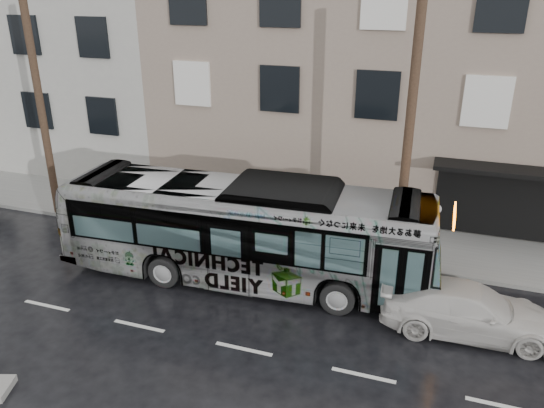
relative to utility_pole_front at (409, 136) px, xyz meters
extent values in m
plane|color=black|center=(-6.50, -3.30, -4.65)|extent=(120.00, 120.00, 0.00)
cube|color=gray|center=(-6.50, 1.60, -4.58)|extent=(90.00, 3.60, 0.15)
cube|color=gray|center=(-1.50, 9.40, 0.85)|extent=(20.00, 12.00, 11.00)
cube|color=#AFAEA5|center=(-24.50, 10.90, 3.35)|extent=(26.00, 15.00, 16.00)
cylinder|color=#473323|center=(0.00, 0.00, 0.00)|extent=(0.30, 0.30, 9.00)
cylinder|color=#473323|center=(-14.00, 0.00, 0.00)|extent=(0.30, 0.30, 9.00)
cylinder|color=slate|center=(1.10, 0.00, -3.30)|extent=(0.06, 0.06, 2.40)
imported|color=#B2B2B2|center=(-4.58, -2.27, -2.95)|extent=(12.31, 3.45, 3.39)
imported|color=beige|center=(2.28, -3.03, -3.96)|extent=(4.85, 2.17, 1.38)
camera|label=1|loc=(1.13, -16.49, 4.34)|focal=35.00mm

